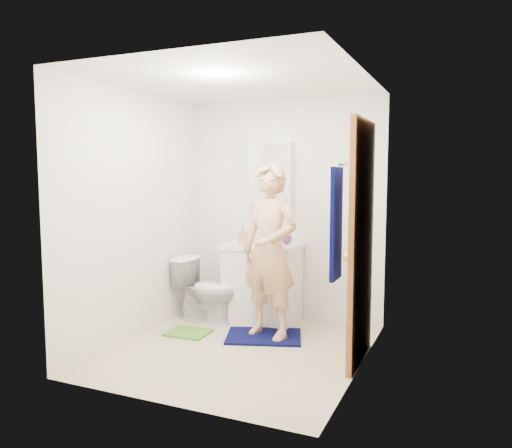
% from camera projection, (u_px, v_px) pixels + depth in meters
% --- Properties ---
extents(floor, '(2.20, 2.40, 0.02)m').
position_uv_depth(floor, '(239.00, 350.00, 4.57)').
color(floor, beige).
rests_on(floor, ground).
extents(ceiling, '(2.20, 2.40, 0.02)m').
position_uv_depth(ceiling, '(239.00, 80.00, 4.32)').
color(ceiling, white).
rests_on(ceiling, ground).
extents(wall_back, '(2.20, 0.02, 2.40)m').
position_uv_depth(wall_back, '(286.00, 210.00, 5.55)').
color(wall_back, white).
rests_on(wall_back, ground).
extents(wall_front, '(2.20, 0.02, 2.40)m').
position_uv_depth(wall_front, '(162.00, 234.00, 3.34)').
color(wall_front, white).
rests_on(wall_front, ground).
extents(wall_left, '(0.02, 2.40, 2.40)m').
position_uv_depth(wall_left, '(137.00, 215.00, 4.89)').
color(wall_left, white).
rests_on(wall_left, ground).
extents(wall_right, '(0.02, 2.40, 2.40)m').
position_uv_depth(wall_right, '(364.00, 224.00, 4.01)').
color(wall_right, white).
rests_on(wall_right, ground).
extents(vanity_cabinet, '(0.75, 0.55, 0.80)m').
position_uv_depth(vanity_cabinet, '(263.00, 284.00, 5.42)').
color(vanity_cabinet, white).
rests_on(vanity_cabinet, floor).
extents(countertop, '(0.79, 0.59, 0.05)m').
position_uv_depth(countertop, '(263.00, 246.00, 5.38)').
color(countertop, white).
rests_on(countertop, vanity_cabinet).
extents(sink_basin, '(0.40, 0.40, 0.03)m').
position_uv_depth(sink_basin, '(263.00, 244.00, 5.38)').
color(sink_basin, white).
rests_on(sink_basin, countertop).
extents(faucet, '(0.03, 0.03, 0.12)m').
position_uv_depth(faucet, '(269.00, 236.00, 5.54)').
color(faucet, silver).
rests_on(faucet, countertop).
extents(medicine_cabinet, '(0.50, 0.12, 0.70)m').
position_uv_depth(medicine_cabinet, '(271.00, 174.00, 5.51)').
color(medicine_cabinet, white).
rests_on(medicine_cabinet, wall_back).
extents(mirror_panel, '(0.46, 0.01, 0.66)m').
position_uv_depth(mirror_panel, '(269.00, 174.00, 5.45)').
color(mirror_panel, white).
rests_on(mirror_panel, wall_back).
extents(door, '(0.05, 0.80, 2.05)m').
position_uv_depth(door, '(361.00, 243.00, 4.18)').
color(door, '#A6602D').
rests_on(door, ground).
extents(door_knob, '(0.07, 0.07, 0.07)m').
position_uv_depth(door_knob, '(348.00, 257.00, 3.91)').
color(door_knob, gold).
rests_on(door_knob, door).
extents(towel, '(0.03, 0.24, 0.80)m').
position_uv_depth(towel, '(336.00, 224.00, 3.51)').
color(towel, '#060940').
rests_on(towel, wall_right).
extents(towel_hook, '(0.06, 0.02, 0.02)m').
position_uv_depth(towel_hook, '(343.00, 164.00, 3.46)').
color(towel_hook, silver).
rests_on(towel_hook, wall_right).
extents(toilet, '(0.70, 0.42, 0.70)m').
position_uv_depth(toilet, '(207.00, 289.00, 5.42)').
color(toilet, white).
rests_on(toilet, floor).
extents(bath_mat, '(0.85, 0.72, 0.02)m').
position_uv_depth(bath_mat, '(264.00, 336.00, 4.89)').
color(bath_mat, '#060940').
rests_on(bath_mat, floor).
extents(green_rug, '(0.43, 0.37, 0.02)m').
position_uv_depth(green_rug, '(188.00, 333.00, 5.01)').
color(green_rug, '#5D9832').
rests_on(green_rug, floor).
extents(soap_dispenser, '(0.09, 0.10, 0.18)m').
position_uv_depth(soap_dispenser, '(243.00, 235.00, 5.41)').
color(soap_dispenser, tan).
rests_on(soap_dispenser, countertop).
extents(toothbrush_cup, '(0.14, 0.14, 0.09)m').
position_uv_depth(toothbrush_cup, '(287.00, 240.00, 5.36)').
color(toothbrush_cup, '#6D3B83').
rests_on(toothbrush_cup, countertop).
extents(man, '(0.69, 0.54, 1.68)m').
position_uv_depth(man, '(270.00, 251.00, 4.79)').
color(man, '#E2A97F').
rests_on(man, bath_mat).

